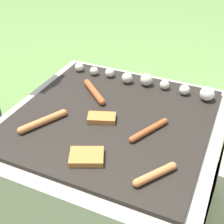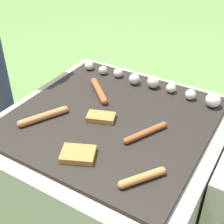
{
  "view_description": "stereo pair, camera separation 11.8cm",
  "coord_description": "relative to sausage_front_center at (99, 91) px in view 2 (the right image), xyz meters",
  "views": [
    {
      "loc": [
        0.4,
        -0.89,
        1.13
      ],
      "look_at": [
        0.0,
        0.0,
        0.46
      ],
      "focal_mm": 50.0,
      "sensor_mm": 36.0,
      "label": 1
    },
    {
      "loc": [
        0.5,
        -0.83,
        1.13
      ],
      "look_at": [
        0.0,
        0.0,
        0.46
      ],
      "focal_mm": 50.0,
      "sensor_mm": 36.0,
      "label": 2
    }
  ],
  "objects": [
    {
      "name": "ground_plane",
      "position": [
        0.13,
        -0.12,
        -0.45
      ],
      "size": [
        14.0,
        14.0,
        0.0
      ],
      "primitive_type": "plane",
      "color": "#608442"
    },
    {
      "name": "grill",
      "position": [
        0.13,
        -0.12,
        -0.23
      ],
      "size": [
        0.82,
        0.82,
        0.44
      ],
      "color": "#A89E8C",
      "rests_on": "ground_plane"
    },
    {
      "name": "sausage_front_center",
      "position": [
        0.0,
        0.0,
        0.0
      ],
      "size": [
        0.16,
        0.15,
        0.03
      ],
      "color": "#A34C23",
      "rests_on": "grill"
    },
    {
      "name": "sausage_front_right",
      "position": [
        0.38,
        -0.35,
        -0.0
      ],
      "size": [
        0.1,
        0.14,
        0.03
      ],
      "color": "#C6753D",
      "rests_on": "grill"
    },
    {
      "name": "sausage_mid_left",
      "position": [
        0.3,
        -0.15,
        -0.0
      ],
      "size": [
        0.1,
        0.17,
        0.02
      ],
      "color": "#A34C23",
      "rests_on": "grill"
    },
    {
      "name": "sausage_front_left",
      "position": [
        -0.08,
        -0.26,
        -0.0
      ],
      "size": [
        0.11,
        0.18,
        0.03
      ],
      "color": "#C6753D",
      "rests_on": "grill"
    },
    {
      "name": "bread_slice_right",
      "position": [
        0.16,
        -0.37,
        -0.0
      ],
      "size": [
        0.13,
        0.12,
        0.02
      ],
      "color": "#B27033",
      "rests_on": "grill"
    },
    {
      "name": "bread_slice_left",
      "position": [
        0.11,
        -0.15,
        -0.0
      ],
      "size": [
        0.12,
        0.09,
        0.02
      ],
      "color": "#B27033",
      "rests_on": "grill"
    },
    {
      "name": "mushroom_row",
      "position": [
        0.19,
        0.16,
        0.01
      ],
      "size": [
        0.66,
        0.07,
        0.06
      ],
      "color": "silver",
      "rests_on": "grill"
    }
  ]
}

